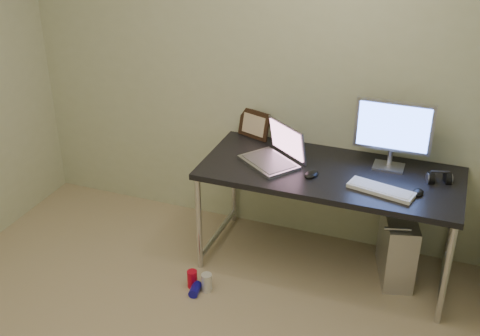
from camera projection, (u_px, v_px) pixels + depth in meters
name	position (u px, v px, depth m)	size (l,w,h in m)	color
wall_back	(252.00, 69.00, 4.22)	(3.50, 0.02, 2.50)	beige
desk	(330.00, 181.00, 3.96)	(1.69, 0.74, 0.75)	black
tower_computer	(397.00, 246.00, 4.06)	(0.31, 0.49, 0.50)	silver
cable_a	(398.00, 205.00, 4.22)	(0.01, 0.01, 0.70)	black
cable_b	(410.00, 211.00, 4.18)	(0.01, 0.01, 0.72)	black
can_red	(192.00, 279.00, 4.02)	(0.07, 0.07, 0.12)	red
can_white	(207.00, 282.00, 3.98)	(0.07, 0.07, 0.13)	silver
can_blue	(195.00, 289.00, 3.97)	(0.06, 0.06, 0.11)	#1611A9
laptop	(276.00, 154.00, 4.02)	(0.48, 0.47, 0.26)	#ADADB5
monitor	(393.00, 129.00, 3.85)	(0.50, 0.14, 0.46)	#ADADB5
keyboard	(381.00, 190.00, 3.68)	(0.40, 0.13, 0.02)	white
mouse_right	(418.00, 191.00, 3.65)	(0.06, 0.10, 0.03)	black
mouse_left	(311.00, 173.00, 3.85)	(0.08, 0.12, 0.04)	black
headphones	(439.00, 178.00, 3.78)	(0.17, 0.10, 0.10)	black
picture_frame	(254.00, 124.00, 4.36)	(0.25, 0.03, 0.20)	black
webcam	(279.00, 134.00, 4.25)	(0.04, 0.04, 0.11)	silver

